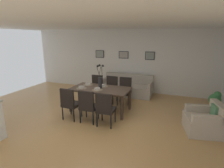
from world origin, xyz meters
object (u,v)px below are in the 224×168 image
framed_picture_left (100,54)px  potted_plant (215,100)px  dining_table (100,90)px  dining_chair_mid_left (105,108)px  centerpiece_vase (100,79)px  bowl_far_right (103,85)px  sofa (127,88)px  armchair (205,121)px  dining_chair_near_left (70,102)px  bowl_near_left (81,87)px  bowl_near_right (88,84)px  dining_chair_far_right (111,88)px  dining_chair_near_right (96,87)px  dining_chair_mid_right (125,89)px  dining_chair_far_left (88,105)px  framed_picture_right (150,56)px  framed_picture_center (124,55)px  bowl_far_left (97,89)px

framed_picture_left → potted_plant: framed_picture_left is taller
dining_table → dining_chair_mid_left: size_ratio=1.96×
centerpiece_vase → framed_picture_left: framed_picture_left is taller
dining_chair_mid_left → bowl_far_right: 1.25m
sofa → framed_picture_left: 1.99m
dining_table → framed_picture_left: bearing=114.5°
dining_table → armchair: armchair is taller
dining_chair_near_left → bowl_near_left: dining_chair_near_left is taller
bowl_near_right → bowl_far_right: bearing=0.0°
dining_chair_far_right → bowl_near_right: (-0.55, -0.68, 0.27)m
dining_table → framed_picture_left: 2.81m
dining_chair_near_right → centerpiece_vase: size_ratio=1.25×
dining_table → dining_chair_far_right: bearing=89.2°
centerpiece_vase → framed_picture_left: size_ratio=1.85×
potted_plant → centerpiece_vase: bearing=-160.9°
dining_chair_mid_right → sofa: bearing=101.8°
dining_chair_near_left → dining_chair_far_left: same height
dining_table → centerpiece_vase: bearing=55.3°
dining_chair_far_left → framed_picture_right: (1.08, 3.29, 1.04)m
dining_chair_far_right → framed_picture_left: 2.17m
dining_chair_near_right → sofa: bearing=49.7°
dining_chair_mid_left → bowl_far_right: dining_chair_mid_left is taller
sofa → potted_plant: (3.05, -0.74, 0.09)m
dining_chair_mid_left → bowl_near_right: (-1.08, 1.10, 0.27)m
dining_chair_far_right → dining_chair_near_right: bearing=-177.3°
sofa → potted_plant: 3.14m
dining_chair_mid_right → framed_picture_center: bearing=109.0°
dining_chair_mid_right → bowl_near_right: size_ratio=5.41×
centerpiece_vase → bowl_near_left: centerpiece_vase is taller
dining_chair_mid_left → framed_picture_left: (-1.65, 3.32, 1.04)m
bowl_near_left → framed_picture_center: 2.81m
dining_chair_near_right → framed_picture_left: framed_picture_left is taller
bowl_near_right → framed_picture_center: bearing=76.3°
dining_chair_far_right → framed_picture_left: framed_picture_left is taller
dining_chair_far_left → framed_picture_left: framed_picture_left is taller
dining_table → dining_chair_far_left: dining_chair_far_left is taller
dining_chair_near_left → dining_chair_mid_left: same height
dining_chair_mid_right → bowl_far_left: bearing=-116.0°
dining_table → dining_chair_far_right: 0.90m
dining_table → framed_picture_center: 2.59m
bowl_far_right → framed_picture_center: (0.00, 2.22, 0.78)m
armchair → potted_plant: armchair is taller
dining_chair_far_left → bowl_near_left: bearing=131.1°
dining_chair_mid_right → centerpiece_vase: (-0.53, -0.88, 0.51)m
dining_table → dining_chair_far_right: size_ratio=1.96×
bowl_far_right → dining_chair_mid_right: bearing=51.4°
framed_picture_center → bowl_far_left: bearing=-90.0°
dining_chair_mid_right → armchair: 2.69m
dining_chair_mid_left → dining_chair_near_right: bearing=122.1°
dining_chair_far_right → bowl_near_left: dining_chair_far_right is taller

